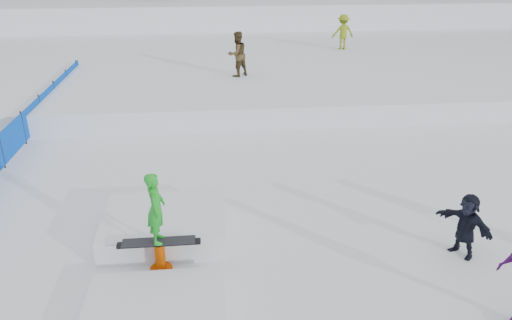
{
  "coord_description": "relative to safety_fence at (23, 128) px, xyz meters",
  "views": [
    {
      "loc": [
        -0.63,
        -9.07,
        5.92
      ],
      "look_at": [
        0.5,
        2.0,
        1.1
      ],
      "focal_mm": 35.0,
      "sensor_mm": 36.0,
      "label": 1
    }
  ],
  "objects": [
    {
      "name": "walker_olive",
      "position": [
        7.2,
        5.1,
        1.18
      ],
      "size": [
        1.14,
        1.08,
        1.85
      ],
      "primitive_type": "imported",
      "rotation": [
        0.0,
        0.0,
        3.73
      ],
      "color": "#46351B",
      "rests_on": "snow_midrise"
    },
    {
      "name": "spectator_dark",
      "position": [
        11.0,
        -7.4,
        0.14
      ],
      "size": [
        0.96,
        1.32,
        1.38
      ],
      "primitive_type": "imported",
      "rotation": [
        0.0,
        0.0,
        -1.08
      ],
      "color": "black",
      "rests_on": "ground"
    },
    {
      "name": "walker_ygreen",
      "position": [
        13.14,
        10.48,
        1.14
      ],
      "size": [
        1.2,
        0.75,
        1.79
      ],
      "primitive_type": "imported",
      "rotation": [
        0.0,
        0.0,
        3.22
      ],
      "color": "olive",
      "rests_on": "snow_midrise"
    },
    {
      "name": "jib_rail_feature",
      "position": [
        4.84,
        -6.78,
        -0.25
      ],
      "size": [
        2.6,
        4.4,
        2.11
      ],
      "color": "white",
      "rests_on": "ground"
    },
    {
      "name": "ground",
      "position": [
        6.5,
        -6.6,
        -0.55
      ],
      "size": [
        120.0,
        120.0,
        0.0
      ],
      "primitive_type": "plane",
      "color": "white"
    },
    {
      "name": "snow_berm",
      "position": [
        6.5,
        23.4,
        0.65
      ],
      "size": [
        60.0,
        14.0,
        2.4
      ],
      "primitive_type": "cube",
      "color": "white",
      "rests_on": "ground"
    },
    {
      "name": "snow_midrise",
      "position": [
        6.5,
        9.4,
        -0.15
      ],
      "size": [
        50.0,
        18.0,
        0.8
      ],
      "primitive_type": "cube",
      "color": "white",
      "rests_on": "ground"
    },
    {
      "name": "safety_fence",
      "position": [
        0.0,
        0.0,
        0.0
      ],
      "size": [
        0.05,
        16.0,
        1.1
      ],
      "color": "blue",
      "rests_on": "ground"
    }
  ]
}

